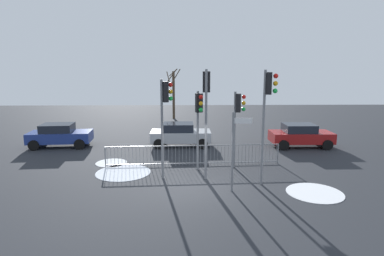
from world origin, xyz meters
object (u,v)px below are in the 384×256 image
(traffic_light_foreground_left, at_px, (206,100))
(car_red_near, at_px, (300,135))
(traffic_light_rear_right, at_px, (199,113))
(traffic_light_rear_left, at_px, (268,102))
(car_blue_trailing, at_px, (60,135))
(traffic_light_mid_left, at_px, (238,112))
(car_silver_mid, at_px, (180,134))
(traffic_light_foreground_right, at_px, (165,107))
(direction_sign_post, at_px, (234,148))
(bare_tree_left, at_px, (173,92))

(traffic_light_foreground_left, xyz_separation_m, car_red_near, (6.37, 5.75, -2.82))
(traffic_light_rear_right, bearing_deg, car_red_near, -162.90)
(traffic_light_rear_left, relative_size, car_blue_trailing, 1.25)
(traffic_light_mid_left, relative_size, car_silver_mid, 1.00)
(traffic_light_foreground_right, distance_m, car_red_near, 10.28)
(traffic_light_rear_right, bearing_deg, car_silver_mid, -96.84)
(direction_sign_post, bearing_deg, traffic_light_mid_left, 80.98)
(traffic_light_mid_left, bearing_deg, traffic_light_foreground_left, -33.23)
(traffic_light_foreground_left, distance_m, traffic_light_foreground_right, 1.85)
(traffic_light_rear_right, height_order, direction_sign_post, traffic_light_rear_right)
(traffic_light_mid_left, xyz_separation_m, direction_sign_post, (-0.65, -3.18, -0.98))
(traffic_light_rear_left, distance_m, direction_sign_post, 2.39)
(traffic_light_rear_right, height_order, traffic_light_foreground_right, traffic_light_foreground_right)
(car_red_near, bearing_deg, traffic_light_rear_right, -145.44)
(direction_sign_post, bearing_deg, traffic_light_rear_left, 28.85)
(traffic_light_foreground_left, xyz_separation_m, traffic_light_mid_left, (1.67, 1.55, -0.79))
(car_red_near, bearing_deg, direction_sign_post, -126.20)
(car_red_near, xyz_separation_m, car_silver_mid, (-7.62, 0.47, 0.00))
(direction_sign_post, bearing_deg, car_red_near, 56.53)
(traffic_light_foreground_left, height_order, bare_tree_left, traffic_light_foreground_left)
(traffic_light_foreground_left, relative_size, traffic_light_mid_left, 1.28)
(traffic_light_rear_right, bearing_deg, traffic_light_foreground_left, 86.06)
(car_blue_trailing, height_order, bare_tree_left, bare_tree_left)
(traffic_light_foreground_left, height_order, traffic_light_mid_left, traffic_light_foreground_left)
(car_blue_trailing, bearing_deg, traffic_light_rear_right, -34.85)
(traffic_light_mid_left, relative_size, direction_sign_post, 1.17)
(car_red_near, xyz_separation_m, bare_tree_left, (-8.42, 11.84, 1.79))
(traffic_light_rear_right, relative_size, traffic_light_foreground_left, 0.79)
(traffic_light_rear_left, bearing_deg, car_red_near, 163.19)
(traffic_light_rear_left, relative_size, car_red_near, 1.28)
(direction_sign_post, xyz_separation_m, car_red_near, (5.35, 7.38, -1.06))
(car_silver_mid, bearing_deg, direction_sign_post, -73.58)
(traffic_light_mid_left, height_order, car_red_near, traffic_light_mid_left)
(direction_sign_post, distance_m, car_blue_trailing, 12.65)
(traffic_light_foreground_left, height_order, car_silver_mid, traffic_light_foreground_left)
(traffic_light_foreground_right, relative_size, car_silver_mid, 1.18)
(traffic_light_foreground_left, distance_m, car_blue_trailing, 11.18)
(car_red_near, distance_m, car_silver_mid, 7.64)
(car_blue_trailing, relative_size, bare_tree_left, 0.81)
(direction_sign_post, relative_size, car_silver_mid, 0.86)
(traffic_light_rear_left, height_order, car_silver_mid, traffic_light_rear_left)
(car_red_near, relative_size, car_blue_trailing, 0.97)
(traffic_light_rear_right, distance_m, bare_tree_left, 16.56)
(traffic_light_foreground_left, height_order, traffic_light_rear_left, traffic_light_foreground_left)
(car_silver_mid, height_order, bare_tree_left, bare_tree_left)
(traffic_light_foreground_left, distance_m, car_silver_mid, 6.94)
(direction_sign_post, distance_m, bare_tree_left, 19.47)
(direction_sign_post, relative_size, bare_tree_left, 0.67)
(traffic_light_rear_left, bearing_deg, direction_sign_post, -50.11)
(traffic_light_mid_left, bearing_deg, car_red_near, 145.50)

